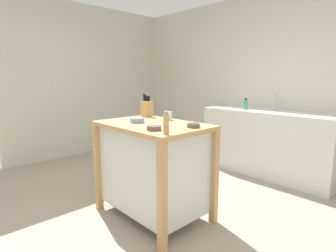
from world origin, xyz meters
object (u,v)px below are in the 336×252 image
(kitchen_island, at_px, (153,165))
(bowl_stoneware_deep, at_px, (137,120))
(bowl_ceramic_small, at_px, (193,125))
(drinking_cup, at_px, (169,116))
(bottle_spray_cleaner, at_px, (246,104))
(pepper_grinder, at_px, (166,123))
(knife_block, at_px, (147,108))
(trash_bin, at_px, (116,165))
(sink_faucet, at_px, (274,102))
(bowl_ceramic_wide, at_px, (154,128))

(kitchen_island, xyz_separation_m, bowl_stoneware_deep, (-0.14, -0.08, 0.43))
(bowl_stoneware_deep, bearing_deg, bowl_ceramic_small, 20.12)
(drinking_cup, relative_size, bottle_spray_cleaner, 0.52)
(pepper_grinder, relative_size, bottle_spray_cleaner, 1.10)
(knife_block, xyz_separation_m, trash_bin, (-0.36, -0.19, -0.70))
(sink_faucet, xyz_separation_m, bottle_spray_cleaner, (-0.32, -0.23, -0.03))
(bowl_ceramic_small, bearing_deg, bowl_stoneware_deep, -159.88)
(sink_faucet, bearing_deg, bowl_ceramic_wide, -88.01)
(kitchen_island, relative_size, sink_faucet, 4.75)
(bowl_stoneware_deep, xyz_separation_m, bottle_spray_cleaner, (0.00, 1.94, 0.02))
(trash_bin, height_order, bottle_spray_cleaner, bottle_spray_cleaner)
(bowl_stoneware_deep, relative_size, trash_bin, 0.22)
(pepper_grinder, bearing_deg, knife_block, 149.62)
(bowl_ceramic_small, distance_m, bowl_ceramic_wide, 0.36)
(kitchen_island, distance_m, knife_block, 0.69)
(bowl_stoneware_deep, distance_m, bowl_ceramic_wide, 0.43)
(bowl_ceramic_small, xyz_separation_m, bowl_stoneware_deep, (-0.54, -0.20, 0.01))
(bowl_stoneware_deep, relative_size, drinking_cup, 1.58)
(bowl_stoneware_deep, relative_size, pepper_grinder, 0.75)
(kitchen_island, bearing_deg, bowl_stoneware_deep, -150.47)
(drinking_cup, height_order, pepper_grinder, pepper_grinder)
(bowl_ceramic_wide, relative_size, pepper_grinder, 0.66)
(kitchen_island, height_order, knife_block, knife_block)
(bowl_stoneware_deep, xyz_separation_m, sink_faucet, (0.32, 2.17, 0.06))
(sink_faucet, bearing_deg, knife_block, -107.80)
(bowl_stoneware_deep, height_order, drinking_cup, drinking_cup)
(kitchen_island, bearing_deg, pepper_grinder, -28.77)
(trash_bin, bearing_deg, kitchen_island, -4.40)
(kitchen_island, xyz_separation_m, bowl_ceramic_wide, (0.27, -0.21, 0.43))
(drinking_cup, relative_size, trash_bin, 0.14)
(bowl_ceramic_small, height_order, drinking_cup, drinking_cup)
(pepper_grinder, relative_size, trash_bin, 0.29)
(kitchen_island, height_order, bowl_ceramic_small, bowl_ceramic_small)
(sink_faucet, bearing_deg, trash_bin, -115.05)
(kitchen_island, xyz_separation_m, trash_bin, (-0.76, 0.06, -0.20))
(bowl_stoneware_deep, height_order, bottle_spray_cleaner, bottle_spray_cleaner)
(kitchen_island, distance_m, bowl_ceramic_small, 0.60)
(drinking_cup, bearing_deg, bowl_stoneware_deep, -106.73)
(pepper_grinder, xyz_separation_m, sink_faucet, (-0.28, 2.35, -0.00))
(bottle_spray_cleaner, bearing_deg, bowl_stoneware_deep, -90.12)
(knife_block, distance_m, sink_faucet, 1.93)
(bowl_stoneware_deep, distance_m, trash_bin, 0.90)
(knife_block, xyz_separation_m, bottle_spray_cleaner, (0.27, 1.61, -0.04))
(pepper_grinder, bearing_deg, bowl_ceramic_wide, 167.09)
(knife_block, xyz_separation_m, bowl_ceramic_wide, (0.67, -0.46, -0.07))
(drinking_cup, distance_m, sink_faucet, 1.86)
(bowl_ceramic_wide, xyz_separation_m, sink_faucet, (-0.08, 2.30, 0.06))
(bowl_stoneware_deep, height_order, trash_bin, bowl_stoneware_deep)
(kitchen_island, distance_m, bottle_spray_cleaner, 1.92)
(knife_block, bearing_deg, sink_faucet, 72.20)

